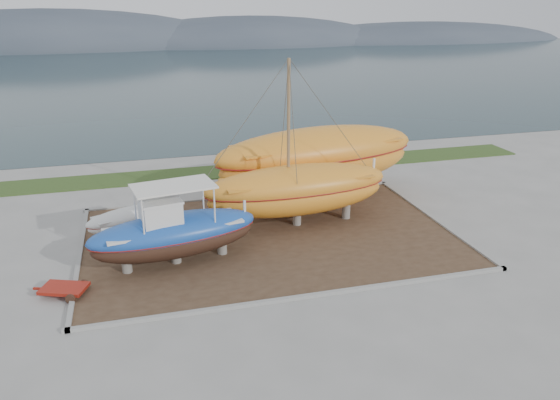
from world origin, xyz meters
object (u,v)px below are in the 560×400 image
object	(u,v)px
orange_sailboat	(298,146)
red_trailer	(64,291)
blue_caique	(174,225)
white_dinghy	(129,221)
orange_bare_hull	(317,164)

from	to	relation	value
orange_sailboat	red_trailer	size ratio (longest dim) A/B	3.73
blue_caique	white_dinghy	xyz separation A→B (m)	(-1.97, 3.86, -1.17)
white_dinghy	blue_caique	bearing A→B (deg)	-85.80
orange_sailboat	red_trailer	distance (m)	12.72
white_dinghy	red_trailer	size ratio (longest dim) A/B	1.66
blue_caique	orange_sailboat	xyz separation A→B (m)	(6.54, 2.76, 2.46)
orange_sailboat	orange_bare_hull	xyz separation A→B (m)	(2.34, 3.64, -2.22)
blue_caique	orange_bare_hull	bearing A→B (deg)	25.90
blue_caique	red_trailer	xyz separation A→B (m)	(-4.63, -1.65, -1.70)
white_dinghy	orange_bare_hull	distance (m)	11.23
blue_caique	orange_bare_hull	world-z (taller)	orange_bare_hull
blue_caique	orange_sailboat	bearing A→B (deg)	13.01
blue_caique	white_dinghy	bearing A→B (deg)	107.11
white_dinghy	orange_bare_hull	xyz separation A→B (m)	(10.85, 2.55, 1.41)
blue_caique	white_dinghy	world-z (taller)	blue_caique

